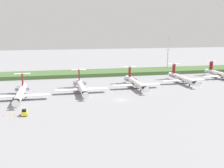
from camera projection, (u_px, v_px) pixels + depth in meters
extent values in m
plane|color=gray|center=(107.00, 85.00, 137.27)|extent=(500.00, 500.00, 0.00)
cube|color=#426033|center=(96.00, 73.00, 168.59)|extent=(320.00, 20.00, 2.12)
cylinder|color=white|center=(20.00, 94.00, 108.21)|extent=(2.70, 24.00, 2.70)
cone|color=white|center=(16.00, 103.00, 95.29)|extent=(2.70, 3.00, 2.70)
cone|color=white|center=(24.00, 87.00, 121.61)|extent=(2.30, 4.00, 2.29)
cube|color=black|center=(17.00, 100.00, 97.01)|extent=(2.03, 1.80, 0.90)
cylinder|color=maroon|center=(20.00, 94.00, 108.24)|extent=(2.76, 3.60, 2.76)
cube|color=white|center=(4.00, 97.00, 106.14)|extent=(11.00, 3.20, 0.36)
cube|color=white|center=(36.00, 95.00, 108.61)|extent=(11.00, 3.20, 0.36)
cube|color=maroon|center=(22.00, 79.00, 117.95)|extent=(0.36, 3.20, 5.20)
cube|color=white|center=(22.00, 74.00, 117.76)|extent=(6.80, 1.80, 0.24)
cylinder|color=gray|center=(17.00, 89.00, 116.51)|extent=(1.50, 3.40, 1.50)
cylinder|color=gray|center=(28.00, 88.00, 117.45)|extent=(1.50, 3.40, 1.50)
cylinder|color=gray|center=(18.00, 102.00, 101.38)|extent=(0.20, 0.20, 0.65)
cylinder|color=black|center=(18.00, 104.00, 101.49)|extent=(0.30, 0.90, 0.90)
cylinder|color=black|center=(16.00, 97.00, 110.51)|extent=(0.35, 0.90, 0.90)
cylinder|color=black|center=(26.00, 97.00, 111.30)|extent=(0.35, 0.90, 0.90)
cylinder|color=white|center=(82.00, 88.00, 119.92)|extent=(2.70, 24.00, 2.70)
cone|color=white|center=(85.00, 95.00, 107.00)|extent=(2.70, 3.00, 2.70)
cone|color=white|center=(79.00, 82.00, 133.32)|extent=(2.30, 4.00, 2.29)
cube|color=black|center=(85.00, 92.00, 108.72)|extent=(2.02, 1.80, 0.90)
cylinder|color=maroon|center=(82.00, 88.00, 119.95)|extent=(2.76, 3.60, 2.76)
cube|color=white|center=(68.00, 90.00, 117.85)|extent=(11.00, 3.20, 0.36)
cube|color=white|center=(95.00, 89.00, 120.32)|extent=(11.00, 3.20, 0.36)
cube|color=maroon|center=(79.00, 75.00, 129.66)|extent=(0.36, 3.20, 5.20)
cube|color=white|center=(79.00, 70.00, 129.47)|extent=(6.80, 1.80, 0.24)
cylinder|color=gray|center=(75.00, 83.00, 128.22)|extent=(1.50, 3.40, 1.50)
cylinder|color=gray|center=(84.00, 83.00, 129.16)|extent=(1.50, 3.40, 1.50)
cylinder|color=gray|center=(84.00, 95.00, 113.09)|extent=(0.20, 0.20, 0.65)
cylinder|color=black|center=(84.00, 96.00, 113.20)|extent=(0.30, 0.90, 0.90)
cylinder|color=black|center=(77.00, 91.00, 122.22)|extent=(0.35, 0.90, 0.90)
cylinder|color=black|center=(85.00, 91.00, 123.02)|extent=(0.35, 0.90, 0.90)
cylinder|color=white|center=(136.00, 83.00, 129.54)|extent=(2.70, 24.00, 2.70)
cone|color=white|center=(145.00, 89.00, 116.62)|extent=(2.70, 3.00, 2.70)
cone|color=white|center=(128.00, 78.00, 142.94)|extent=(2.30, 4.00, 2.29)
cube|color=black|center=(144.00, 87.00, 118.34)|extent=(2.02, 1.80, 0.90)
cylinder|color=maroon|center=(136.00, 83.00, 129.57)|extent=(2.76, 3.60, 2.76)
cube|color=white|center=(124.00, 85.00, 127.47)|extent=(11.00, 3.20, 0.36)
cube|color=white|center=(148.00, 84.00, 129.94)|extent=(11.00, 3.20, 0.36)
cube|color=maroon|center=(130.00, 72.00, 139.28)|extent=(0.36, 3.20, 5.20)
cube|color=white|center=(130.00, 67.00, 139.09)|extent=(6.80, 1.80, 0.24)
cylinder|color=gray|center=(126.00, 79.00, 137.84)|extent=(1.50, 3.40, 1.50)
cylinder|color=gray|center=(135.00, 79.00, 138.78)|extent=(1.50, 3.40, 1.50)
cylinder|color=gray|center=(141.00, 89.00, 122.71)|extent=(0.20, 0.20, 0.65)
cylinder|color=black|center=(141.00, 91.00, 122.82)|extent=(0.30, 0.90, 0.90)
cylinder|color=black|center=(131.00, 86.00, 131.84)|extent=(0.35, 0.90, 0.90)
cylinder|color=black|center=(138.00, 86.00, 132.64)|extent=(0.35, 0.90, 0.90)
cylinder|color=white|center=(183.00, 79.00, 141.00)|extent=(2.70, 24.00, 2.70)
cone|color=white|center=(196.00, 84.00, 128.08)|extent=(2.70, 3.00, 2.70)
cone|color=white|center=(171.00, 74.00, 154.40)|extent=(2.30, 4.00, 2.29)
cube|color=black|center=(194.00, 82.00, 129.80)|extent=(2.03, 1.80, 0.90)
cylinder|color=maroon|center=(183.00, 79.00, 141.03)|extent=(2.76, 3.60, 2.76)
cube|color=white|center=(173.00, 81.00, 138.93)|extent=(11.00, 3.20, 0.36)
cube|color=white|center=(194.00, 80.00, 141.40)|extent=(11.00, 3.20, 0.36)
cube|color=maroon|center=(174.00, 68.00, 150.74)|extent=(0.36, 3.20, 5.20)
cube|color=white|center=(174.00, 64.00, 150.55)|extent=(6.80, 1.80, 0.24)
cylinder|color=gray|center=(171.00, 76.00, 149.30)|extent=(1.50, 3.40, 1.50)
cylinder|color=gray|center=(179.00, 75.00, 150.24)|extent=(1.50, 3.40, 1.50)
cylinder|color=gray|center=(189.00, 84.00, 134.17)|extent=(0.20, 0.20, 0.65)
cylinder|color=black|center=(189.00, 85.00, 134.28)|extent=(0.30, 0.90, 0.90)
cylinder|color=black|center=(177.00, 82.00, 143.30)|extent=(0.35, 0.90, 0.90)
cylinder|color=black|center=(184.00, 82.00, 144.10)|extent=(0.35, 0.90, 0.90)
cylinder|color=white|center=(222.00, 75.00, 153.65)|extent=(2.70, 24.00, 2.70)
cone|color=white|center=(208.00, 71.00, 167.05)|extent=(2.29, 4.00, 2.29)
cylinder|color=maroon|center=(222.00, 75.00, 153.68)|extent=(2.76, 3.60, 2.76)
cube|color=white|center=(213.00, 76.00, 151.58)|extent=(11.00, 3.20, 0.36)
cube|color=maroon|center=(211.00, 65.00, 163.39)|extent=(0.36, 3.20, 5.20)
cube|color=white|center=(211.00, 61.00, 163.20)|extent=(6.80, 1.80, 0.24)
cylinder|color=gray|center=(209.00, 72.00, 161.95)|extent=(1.50, 3.40, 1.50)
cylinder|color=gray|center=(216.00, 72.00, 162.89)|extent=(1.50, 3.40, 1.50)
cylinder|color=black|center=(216.00, 78.00, 155.95)|extent=(0.35, 0.90, 0.90)
cylinder|color=black|center=(222.00, 77.00, 156.75)|extent=(0.35, 0.90, 0.90)
cylinder|color=#B2B2B7|center=(168.00, 61.00, 181.75)|extent=(0.50, 0.50, 14.06)
cylinder|color=#B2B2B7|center=(168.00, 44.00, 179.59)|extent=(0.28, 0.28, 7.57)
cube|color=#B2B2B7|center=(168.00, 50.00, 180.27)|extent=(4.40, 0.20, 0.20)
sphere|color=red|center=(169.00, 38.00, 178.79)|extent=(0.50, 0.50, 0.50)
cube|color=yellow|center=(24.00, 113.00, 88.71)|extent=(1.70, 3.20, 1.10)
cube|color=black|center=(24.00, 111.00, 87.97)|extent=(1.36, 1.10, 0.90)
cylinder|color=black|center=(22.00, 116.00, 87.74)|extent=(0.22, 0.60, 0.60)
cylinder|color=black|center=(27.00, 115.00, 88.05)|extent=(0.22, 0.60, 0.60)
cylinder|color=black|center=(22.00, 114.00, 89.58)|extent=(0.22, 0.60, 0.60)
cylinder|color=black|center=(27.00, 114.00, 89.89)|extent=(0.22, 0.60, 0.60)
cone|color=orange|center=(4.00, 115.00, 88.54)|extent=(0.44, 0.44, 0.55)
cone|color=orange|center=(15.00, 114.00, 89.39)|extent=(0.44, 0.44, 0.55)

